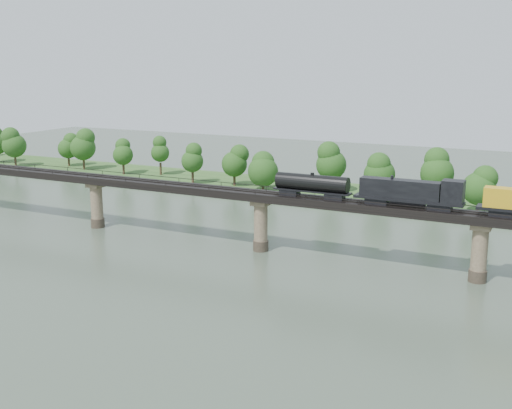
% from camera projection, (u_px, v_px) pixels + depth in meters
% --- Properties ---
extents(ground, '(400.00, 400.00, 0.00)m').
position_uv_depth(ground, '(174.00, 301.00, 97.55)').
color(ground, '#384637').
rests_on(ground, ground).
extents(far_bank, '(300.00, 24.00, 1.60)m').
position_uv_depth(far_bank, '(351.00, 195.00, 171.56)').
color(far_bank, '#2D5321').
rests_on(far_bank, ground).
extents(bridge, '(236.00, 30.00, 11.50)m').
position_uv_depth(bridge, '(261.00, 223.00, 122.54)').
color(bridge, '#473A2D').
rests_on(bridge, ground).
extents(bridge_superstructure, '(220.00, 4.90, 0.75)m').
position_uv_depth(bridge_superstructure, '(261.00, 191.00, 121.16)').
color(bridge_superstructure, black).
rests_on(bridge_superstructure, bridge).
extents(far_treeline, '(289.06, 17.54, 13.60)m').
position_uv_depth(far_treeline, '(317.00, 165.00, 169.49)').
color(far_treeline, '#382619').
rests_on(far_treeline, far_bank).
extents(freight_train, '(74.93, 2.92, 5.16)m').
position_uv_depth(freight_train, '(494.00, 200.00, 102.49)').
color(freight_train, black).
rests_on(freight_train, bridge).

